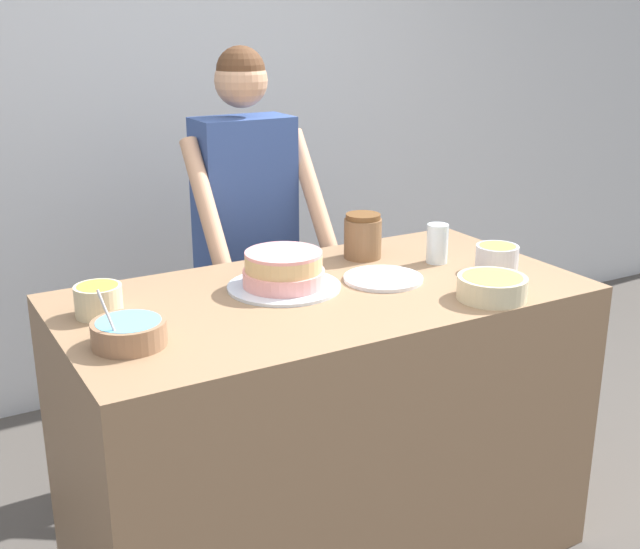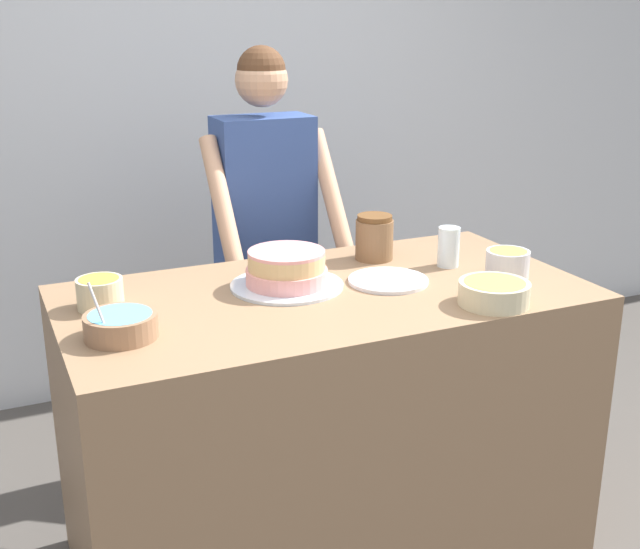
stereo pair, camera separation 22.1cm
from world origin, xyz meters
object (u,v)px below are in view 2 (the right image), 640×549
Objects in this scene: frosting_bowl_blue at (121,325)px; person_baker at (265,216)px; frosting_bowl_orange at (100,292)px; frosting_bowl_yellow at (494,292)px; drinking_glass at (449,247)px; ceramic_plate at (388,280)px; stoneware_jar at (374,237)px; frosting_bowl_olive at (508,262)px; cake at (287,271)px.

person_baker is at bearing 49.79° from frosting_bowl_blue.
person_baker is 12.33× the size of frosting_bowl_orange.
frosting_bowl_yellow is at bearing -22.69° from frosting_bowl_orange.
person_baker is 0.78m from drinking_glass.
person_baker is 6.47× the size of ceramic_plate.
drinking_glass is (0.40, -0.67, 0.01)m from person_baker.
frosting_bowl_blue reaches higher than frosting_bowl_orange.
frosting_bowl_blue is 1.00m from stoneware_jar.
person_baker is 8.49× the size of frosting_bowl_blue.
stoneware_jar is at bearing 20.78° from frosting_bowl_blue.
person_baker is 1.09m from frosting_bowl_yellow.
frosting_bowl_orange is at bearing 170.98° from ceramic_plate.
ceramic_plate is (0.86, 0.11, -0.03)m from frosting_bowl_blue.
frosting_bowl_orange is 0.95× the size of frosting_bowl_olive.
stoneware_jar is (-0.11, 0.55, 0.04)m from frosting_bowl_yellow.
cake is (-0.17, -0.65, -0.01)m from person_baker.
cake is 1.83× the size of frosting_bowl_blue.
stoneware_jar is at bearing 101.02° from frosting_bowl_yellow.
frosting_bowl_blue is 0.86m from ceramic_plate.
drinking_glass is at bearing -42.83° from stoneware_jar.
frosting_bowl_yellow is 0.82× the size of ceramic_plate.
frosting_bowl_blue is 1.24× the size of stoneware_jar.
drinking_glass is at bearing -3.45° from frosting_bowl_orange.
person_baker is at bearing 100.39° from ceramic_plate.
person_baker is at bearing 120.83° from drinking_glass.
frosting_bowl_olive is at bearing -15.13° from ceramic_plate.
frosting_bowl_blue is at bearing -87.49° from frosting_bowl_orange.
frosting_bowl_olive is at bearing 0.37° from frosting_bowl_blue.
frosting_bowl_yellow is at bearing -72.98° from person_baker.
person_baker is 10.55× the size of stoneware_jar.
frosting_bowl_orange is 0.25m from frosting_bowl_blue.
drinking_glass is (1.12, 0.18, 0.03)m from frosting_bowl_blue.
person_baker reaches higher than frosting_bowl_olive.
frosting_bowl_blue is (-0.72, -0.85, -0.02)m from person_baker.
cake is 0.63m from frosting_bowl_yellow.
frosting_bowl_yellow is (0.32, -1.04, -0.02)m from person_baker.
stoneware_jar is (-0.19, 0.17, 0.01)m from drinking_glass.
cake is 2.27× the size of stoneware_jar.
frosting_bowl_orange is 0.95m from stoneware_jar.
frosting_bowl_yellow is 1.14m from frosting_bowl_orange.
cake is 2.63× the size of drinking_glass.
drinking_glass is 0.26m from stoneware_jar.
frosting_bowl_orange is at bearing 169.09° from frosting_bowl_olive.
person_baker is at bearing 107.02° from frosting_bowl_yellow.
person_baker is at bearing 113.18° from stoneware_jar.
cake is 0.56m from frosting_bowl_orange.
frosting_bowl_blue reaches higher than cake.
stoneware_jar is (0.39, 0.15, 0.02)m from cake.
frosting_bowl_yellow is at bearing -102.44° from drinking_glass.
cake is 1.70× the size of frosting_bowl_yellow.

